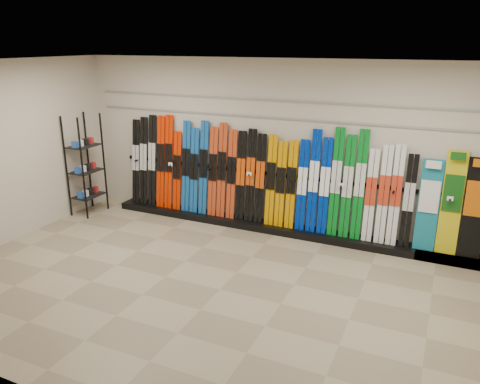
% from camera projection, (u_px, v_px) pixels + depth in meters
% --- Properties ---
extents(floor, '(8.00, 8.00, 0.00)m').
position_uv_depth(floor, '(220.00, 290.00, 6.44)').
color(floor, gray).
rests_on(floor, ground).
extents(back_wall, '(8.00, 0.00, 8.00)m').
position_uv_depth(back_wall, '(284.00, 147.00, 8.14)').
color(back_wall, beige).
rests_on(back_wall, floor).
extents(ceiling, '(8.00, 8.00, 0.00)m').
position_uv_depth(ceiling, '(217.00, 64.00, 5.52)').
color(ceiling, silver).
rests_on(ceiling, back_wall).
extents(ski_rack_base, '(8.00, 0.40, 0.12)m').
position_uv_depth(ski_rack_base, '(289.00, 230.00, 8.31)').
color(ski_rack_base, black).
rests_on(ski_rack_base, floor).
extents(skis, '(5.38, 0.23, 1.82)m').
position_uv_depth(skis, '(254.00, 177.00, 8.35)').
color(skis, black).
rests_on(skis, ski_rack_base).
extents(snowboards, '(1.60, 0.24, 1.59)m').
position_uv_depth(snowboards, '(474.00, 209.00, 7.00)').
color(snowboards, '#14728C').
rests_on(snowboards, ski_rack_base).
extents(accessory_rack, '(0.40, 0.60, 1.95)m').
position_uv_depth(accessory_rack, '(86.00, 165.00, 9.06)').
color(accessory_rack, black).
rests_on(accessory_rack, floor).
extents(slatwall_rail_0, '(7.60, 0.02, 0.03)m').
position_uv_depth(slatwall_rail_0, '(284.00, 119.00, 7.97)').
color(slatwall_rail_0, gray).
rests_on(slatwall_rail_0, back_wall).
extents(slatwall_rail_1, '(7.60, 0.02, 0.03)m').
position_uv_depth(slatwall_rail_1, '(285.00, 101.00, 7.88)').
color(slatwall_rail_1, gray).
rests_on(slatwall_rail_1, back_wall).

